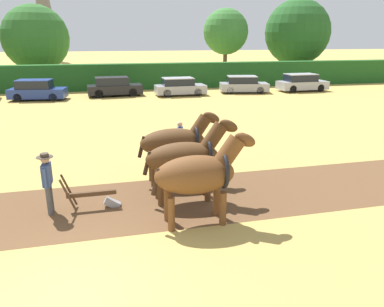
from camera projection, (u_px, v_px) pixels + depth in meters
ground_plane at (68, 301)px, 6.92m from camera, size 240.00×240.00×0.00m
plowed_furrow_strip at (21, 215)px, 10.20m from camera, size 30.23×4.32×0.01m
hedgerow at (98, 77)px, 33.46m from camera, size 61.90×1.39×2.29m
tree_center_left at (36, 38)px, 37.42m from camera, size 6.55×6.55×7.72m
tree_center at (226, 32)px, 40.77m from camera, size 4.90×4.90×7.57m
tree_center_right at (297, 32)px, 42.70m from camera, size 7.37×7.37×8.74m
church_spire at (43, 4)px, 69.36m from camera, size 3.01×3.01×19.54m
draft_horse_lead_left at (199, 174)px, 9.46m from camera, size 2.79×1.08×2.44m
draft_horse_lead_right at (187, 157)px, 10.84m from camera, size 2.89×0.99×2.46m
draft_horse_trail_left at (176, 142)px, 12.20m from camera, size 2.80×0.99×2.39m
plow at (97, 198)px, 10.56m from camera, size 1.61×0.47×1.13m
farmer_at_plow at (47, 179)px, 10.06m from camera, size 0.43×0.67×1.73m
farmer_beside_team at (180, 138)px, 14.50m from camera, size 0.33×0.61×1.55m
parked_car_center at (37, 90)px, 28.38m from camera, size 4.28×2.22×1.54m
parked_car_center_right at (114, 87)px, 30.30m from camera, size 4.44×2.11×1.52m
parked_car_right at (180, 87)px, 30.59m from camera, size 4.16×1.95×1.44m
parked_car_far_right at (243, 85)px, 32.06m from camera, size 4.31×2.47×1.42m
parked_car_end_right at (302, 83)px, 32.95m from camera, size 4.40×1.95×1.51m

